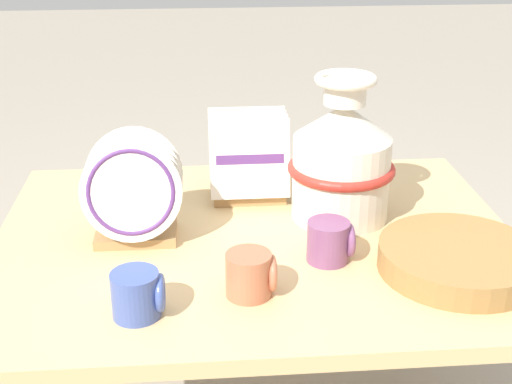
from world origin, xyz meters
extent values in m
cube|color=tan|center=(0.00, 0.00, 0.59)|extent=(1.17, 0.90, 0.03)
cylinder|color=tan|center=(-0.54, 0.40, 0.29)|extent=(0.06, 0.06, 0.57)
cylinder|color=tan|center=(0.54, 0.40, 0.29)|extent=(0.06, 0.06, 0.57)
cylinder|color=silver|center=(0.21, 0.09, 0.71)|extent=(0.23, 0.23, 0.20)
cone|color=silver|center=(0.21, 0.09, 0.84)|extent=(0.23, 0.23, 0.08)
cylinder|color=silver|center=(0.21, 0.09, 0.91)|extent=(0.10, 0.10, 0.06)
torus|color=silver|center=(0.21, 0.09, 0.94)|extent=(0.14, 0.14, 0.02)
torus|color=#B72D23|center=(0.21, 0.09, 0.73)|extent=(0.25, 0.25, 0.02)
cube|color=tan|center=(-0.27, 0.02, 0.62)|extent=(0.18, 0.12, 0.02)
cylinder|color=tan|center=(-0.33, 0.07, 0.66)|extent=(0.01, 0.01, 0.07)
cylinder|color=tan|center=(-0.21, 0.07, 0.66)|extent=(0.01, 0.01, 0.07)
cylinder|color=white|center=(-0.27, -0.03, 0.74)|extent=(0.22, 0.06, 0.21)
torus|color=#5B3375|center=(-0.27, -0.03, 0.74)|extent=(0.19, 0.05, 0.19)
cylinder|color=white|center=(-0.27, 0.00, 0.74)|extent=(0.22, 0.06, 0.21)
cylinder|color=white|center=(-0.27, 0.04, 0.74)|extent=(0.22, 0.06, 0.21)
cylinder|color=white|center=(-0.27, 0.07, 0.74)|extent=(0.22, 0.06, 0.21)
cube|color=tan|center=(0.00, 0.22, 0.62)|extent=(0.18, 0.12, 0.02)
cylinder|color=tan|center=(-0.06, 0.27, 0.66)|extent=(0.01, 0.01, 0.07)
cylinder|color=tan|center=(0.06, 0.27, 0.66)|extent=(0.01, 0.01, 0.07)
cube|color=white|center=(0.00, 0.17, 0.73)|extent=(0.19, 0.05, 0.19)
cube|color=white|center=(0.00, 0.21, 0.73)|extent=(0.19, 0.05, 0.19)
cube|color=white|center=(0.00, 0.24, 0.73)|extent=(0.19, 0.05, 0.19)
cube|color=white|center=(0.00, 0.28, 0.73)|extent=(0.19, 0.05, 0.19)
cube|color=#5B3375|center=(0.00, 0.17, 0.73)|extent=(0.16, 0.01, 0.02)
cylinder|color=olive|center=(0.40, -0.19, 0.61)|extent=(0.33, 0.33, 0.01)
cylinder|color=olive|center=(0.40, -0.19, 0.62)|extent=(0.33, 0.33, 0.01)
cylinder|color=olive|center=(0.40, -0.19, 0.63)|extent=(0.33, 0.33, 0.01)
cylinder|color=olive|center=(0.40, -0.19, 0.64)|extent=(0.33, 0.33, 0.01)
cylinder|color=olive|center=(0.40, -0.19, 0.65)|extent=(0.33, 0.33, 0.01)
cylinder|color=olive|center=(0.40, -0.19, 0.66)|extent=(0.33, 0.33, 0.01)
cylinder|color=#B76647|center=(-0.03, -0.24, 0.65)|extent=(0.09, 0.09, 0.09)
torus|color=#B76647|center=(0.01, -0.24, 0.65)|extent=(0.02, 0.07, 0.07)
cylinder|color=#7A4770|center=(0.14, -0.12, 0.65)|extent=(0.09, 0.09, 0.09)
torus|color=#7A4770|center=(0.19, -0.12, 0.65)|extent=(0.02, 0.07, 0.07)
cylinder|color=#42569E|center=(-0.25, -0.30, 0.65)|extent=(0.09, 0.09, 0.09)
torus|color=#42569E|center=(-0.20, -0.30, 0.65)|extent=(0.02, 0.07, 0.07)
camera|label=1|loc=(-0.12, -1.43, 1.34)|focal=50.00mm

